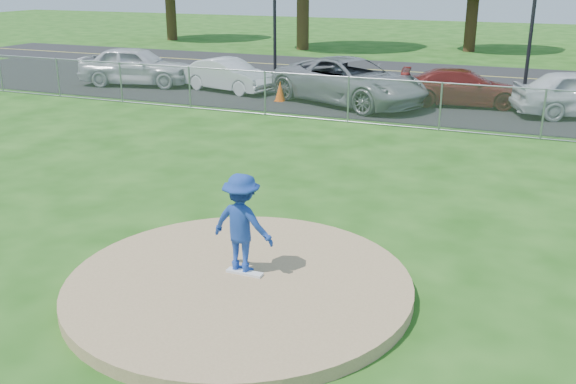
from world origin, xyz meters
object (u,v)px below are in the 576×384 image
pitcher (242,224)px  parked_car_gray (350,81)px  traffic_cone (280,91)px  traffic_signal_left (279,1)px  parked_car_darkred (463,87)px  parked_car_white (228,75)px  parked_car_silver (136,66)px

pitcher → parked_car_gray: 14.98m
traffic_cone → parked_car_gray: (2.62, 0.51, 0.47)m
traffic_signal_left → parked_car_darkred: bearing=-29.8°
pitcher → parked_car_white: bearing=-56.7°
traffic_cone → parked_car_silver: (-7.25, 0.99, 0.45)m
parked_car_white → parked_car_silver: bearing=106.6°
traffic_signal_left → parked_car_darkred: traffic_signal_left is taller
traffic_signal_left → traffic_cone: size_ratio=7.28×
pitcher → traffic_cone: size_ratio=2.10×
traffic_signal_left → traffic_cone: traffic_signal_left is taller
traffic_signal_left → parked_car_darkred: (9.84, -5.63, -2.69)m
pitcher → parked_car_silver: bearing=-45.1°
parked_car_gray → parked_car_darkred: (3.96, 1.36, -0.19)m
traffic_signal_left → parked_car_gray: traffic_signal_left is taller
parked_car_darkred → parked_car_gray: bearing=99.7°
parked_car_gray → parked_car_white: bearing=106.3°
traffic_cone → parked_car_darkred: bearing=15.9°
traffic_cone → parked_car_silver: parked_car_silver is taller
traffic_signal_left → traffic_cone: (3.26, -7.50, -2.97)m
traffic_signal_left → pitcher: 23.49m
traffic_cone → parked_car_darkred: (6.58, 1.87, 0.27)m
pitcher → parked_car_silver: (-12.68, 15.19, -0.16)m
traffic_cone → pitcher: bearing=-69.1°
traffic_cone → parked_car_gray: parked_car_gray is taller
traffic_signal_left → pitcher: size_ratio=3.46×
pitcher → traffic_cone: (-5.43, 14.20, -0.61)m
traffic_signal_left → pitcher: traffic_signal_left is taller
traffic_cone → parked_car_white: 3.10m
pitcher → parked_car_gray: size_ratio=0.26×
traffic_signal_left → parked_car_gray: (5.88, -6.98, -2.50)m
parked_car_darkred → pitcher: bearing=166.7°
parked_car_darkred → parked_car_white: bearing=84.9°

